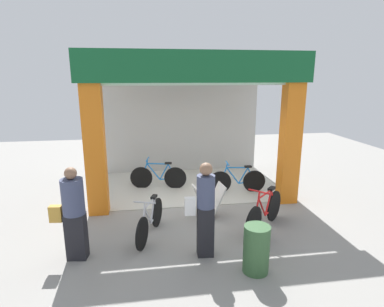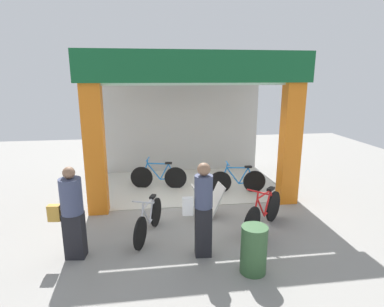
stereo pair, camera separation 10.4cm
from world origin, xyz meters
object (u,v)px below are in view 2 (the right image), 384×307
at_px(bicycle_inside_0, 159,176).
at_px(bicycle_inside_1, 238,181).
at_px(pedestrian_0, 203,209).
at_px(pedestrian_1, 72,212).
at_px(bicycle_parked_1, 264,213).
at_px(sandwich_board_sign, 208,201).
at_px(trash_bin, 254,250).
at_px(bicycle_parked_0, 149,220).

xyz_separation_m(bicycle_inside_0, bicycle_inside_1, (2.11, -0.64, -0.01)).
height_order(pedestrian_0, pedestrian_1, pedestrian_0).
distance_m(pedestrian_0, pedestrian_1, 2.24).
bearing_deg(bicycle_parked_1, pedestrian_0, -151.34).
relative_size(bicycle_inside_1, sandwich_board_sign, 2.05).
relative_size(bicycle_inside_0, trash_bin, 1.96).
bearing_deg(bicycle_inside_1, pedestrian_0, -116.78).
xyz_separation_m(pedestrian_0, pedestrian_1, (-2.23, 0.24, -0.02)).
height_order(bicycle_parked_1, pedestrian_1, pedestrian_1).
bearing_deg(sandwich_board_sign, pedestrian_1, -153.69).
bearing_deg(pedestrian_0, trash_bin, -39.87).
distance_m(bicycle_inside_1, pedestrian_0, 3.30).
height_order(bicycle_inside_0, bicycle_parked_0, bicycle_inside_0).
relative_size(bicycle_inside_0, pedestrian_1, 0.95).
bearing_deg(sandwich_board_sign, bicycle_parked_0, -151.61).
distance_m(bicycle_inside_1, sandwich_board_sign, 1.75).
bearing_deg(pedestrian_1, sandwich_board_sign, 26.31).
distance_m(bicycle_parked_1, pedestrian_1, 3.71).
xyz_separation_m(sandwich_board_sign, trash_bin, (0.35, -2.14, 0.03)).
bearing_deg(sandwich_board_sign, bicycle_inside_1, 51.90).
xyz_separation_m(bicycle_inside_1, trash_bin, (-0.74, -3.52, 0.06)).
xyz_separation_m(pedestrian_0, trash_bin, (0.73, -0.61, -0.48)).
xyz_separation_m(bicycle_inside_1, sandwich_board_sign, (-1.08, -1.38, 0.03)).
relative_size(bicycle_parked_1, pedestrian_1, 0.75).
bearing_deg(trash_bin, bicycle_parked_1, 63.82).
bearing_deg(pedestrian_0, pedestrian_1, 173.93).
distance_m(bicycle_parked_0, bicycle_parked_1, 2.35).
distance_m(bicycle_inside_0, pedestrian_1, 3.71).
xyz_separation_m(bicycle_parked_0, trash_bin, (1.67, -1.42, 0.06)).
xyz_separation_m(bicycle_parked_0, pedestrian_1, (-1.29, -0.58, 0.52)).
xyz_separation_m(bicycle_parked_1, sandwich_board_sign, (-1.02, 0.76, 0.00)).
relative_size(sandwich_board_sign, pedestrian_0, 0.44).
height_order(bicycle_inside_0, pedestrian_0, pedestrian_0).
bearing_deg(bicycle_inside_0, bicycle_parked_0, -96.08).
xyz_separation_m(sandwich_board_sign, pedestrian_1, (-2.61, -1.29, 0.49)).
relative_size(bicycle_inside_1, pedestrian_1, 0.94).
xyz_separation_m(bicycle_inside_0, trash_bin, (1.37, -4.16, 0.05)).
height_order(bicycle_parked_0, trash_bin, bicycle_parked_0).
height_order(bicycle_inside_1, pedestrian_1, pedestrian_1).
bearing_deg(bicycle_parked_1, bicycle_inside_1, 88.47).
bearing_deg(trash_bin, pedestrian_1, 164.01).
distance_m(pedestrian_1, trash_bin, 3.11).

